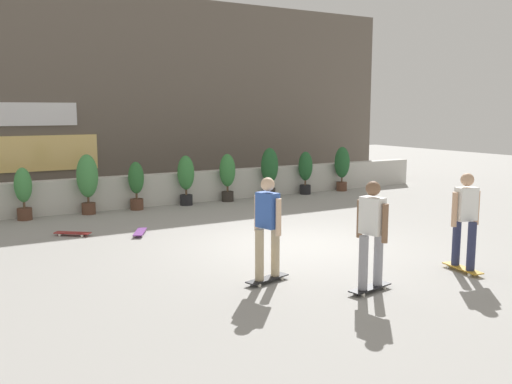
# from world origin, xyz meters

# --- Properties ---
(ground_plane) EXTENTS (48.00, 48.00, 0.00)m
(ground_plane) POSITION_xyz_m (0.00, 0.00, 0.00)
(ground_plane) COLOR #9E9B96
(planter_wall) EXTENTS (18.00, 0.40, 0.90)m
(planter_wall) POSITION_xyz_m (0.00, 6.00, 0.45)
(planter_wall) COLOR beige
(planter_wall) RESTS_ON ground
(building_backdrop) EXTENTS (20.00, 2.08, 6.50)m
(building_backdrop) POSITION_xyz_m (-0.01, 10.00, 3.25)
(building_backdrop) COLOR #60564C
(building_backdrop) RESTS_ON ground
(potted_plant_1) EXTENTS (0.42, 0.42, 1.32)m
(potted_plant_1) POSITION_xyz_m (-4.34, 5.55, 0.74)
(potted_plant_1) COLOR brown
(potted_plant_1) RESTS_ON ground
(potted_plant_2) EXTENTS (0.55, 0.55, 1.58)m
(potted_plant_2) POSITION_xyz_m (-2.76, 5.55, 0.93)
(potted_plant_2) COLOR brown
(potted_plant_2) RESTS_ON ground
(potted_plant_3) EXTENTS (0.43, 0.43, 1.33)m
(potted_plant_3) POSITION_xyz_m (-1.44, 5.55, 0.74)
(potted_plant_3) COLOR brown
(potted_plant_3) RESTS_ON ground
(potted_plant_4) EXTENTS (0.48, 0.48, 1.44)m
(potted_plant_4) POSITION_xyz_m (0.03, 5.55, 0.83)
(potted_plant_4) COLOR black
(potted_plant_4) RESTS_ON ground
(potted_plant_5) EXTENTS (0.48, 0.48, 1.43)m
(potted_plant_5) POSITION_xyz_m (1.38, 5.55, 0.82)
(potted_plant_5) COLOR #2D2823
(potted_plant_5) RESTS_ON ground
(potted_plant_6) EXTENTS (0.54, 0.54, 1.56)m
(potted_plant_6) POSITION_xyz_m (2.86, 5.55, 0.91)
(potted_plant_6) COLOR #2D2823
(potted_plant_6) RESTS_ON ground
(potted_plant_7) EXTENTS (0.46, 0.46, 1.39)m
(potted_plant_7) POSITION_xyz_m (4.23, 5.55, 0.79)
(potted_plant_7) COLOR black
(potted_plant_7) RESTS_ON ground
(potted_plant_8) EXTENTS (0.51, 0.51, 1.49)m
(potted_plant_8) POSITION_xyz_m (5.74, 5.55, 0.87)
(potted_plant_8) COLOR brown
(potted_plant_8) RESTS_ON ground
(skater_by_wall_left) EXTENTS (0.55, 0.82, 1.70)m
(skater_by_wall_left) POSITION_xyz_m (1.40, -3.08, 0.94)
(skater_by_wall_left) COLOR #BF8C26
(skater_by_wall_left) RESTS_ON ground
(skater_mid_plaza) EXTENTS (0.82, 0.55, 1.70)m
(skater_mid_plaza) POSITION_xyz_m (-1.78, -1.90, 0.94)
(skater_mid_plaza) COLOR black
(skater_mid_plaza) RESTS_ON ground
(skater_foreground) EXTENTS (0.82, 0.55, 1.70)m
(skater_foreground) POSITION_xyz_m (-0.67, -3.08, 0.94)
(skater_foreground) COLOR black
(skater_foreground) RESTS_ON ground
(skateboard_near_camera) EXTENTS (0.75, 0.66, 0.08)m
(skateboard_near_camera) POSITION_xyz_m (-3.72, 3.11, 0.06)
(skateboard_near_camera) COLOR maroon
(skateboard_near_camera) RESTS_ON ground
(skateboard_aside) EXTENTS (0.54, 0.80, 0.08)m
(skateboard_aside) POSITION_xyz_m (-2.40, 2.48, 0.06)
(skateboard_aside) COLOR #72338C
(skateboard_aside) RESTS_ON ground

